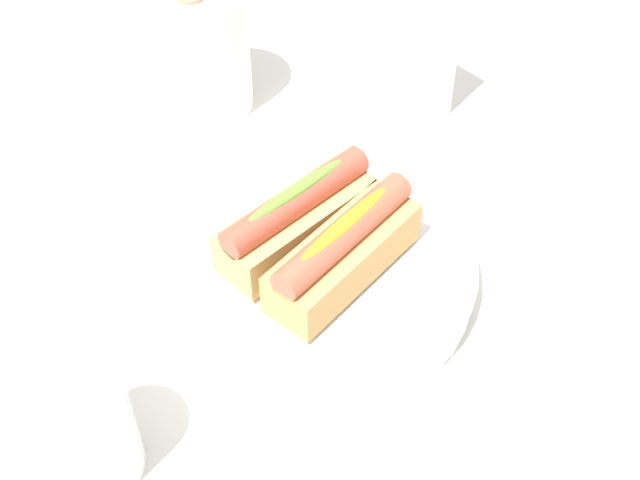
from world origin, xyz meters
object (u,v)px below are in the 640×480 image
(hotdog_front, at_px, (344,250))
(napkin_box, at_px, (405,68))
(water_glass, at_px, (88,435))
(paper_towel_roll, at_px, (198,53))
(hotdog_back, at_px, (297,217))
(serving_bowl, at_px, (320,269))

(hotdog_front, distance_m, napkin_box, 0.25)
(water_glass, distance_m, paper_towel_roll, 0.44)
(hotdog_back, distance_m, paper_towel_roll, 0.27)
(hotdog_back, distance_m, napkin_box, 0.23)
(hotdog_back, bearing_deg, water_glass, -170.08)
(hotdog_front, distance_m, hotdog_back, 0.06)
(paper_towel_roll, bearing_deg, water_glass, -138.15)
(hotdog_back, bearing_deg, serving_bowl, -88.13)
(paper_towel_roll, bearing_deg, hotdog_back, -109.29)
(paper_towel_roll, bearing_deg, serving_bowl, -107.35)
(serving_bowl, bearing_deg, hotdog_front, -88.13)
(hotdog_front, bearing_deg, serving_bowl, 91.87)
(napkin_box, bearing_deg, serving_bowl, -153.20)
(serving_bowl, xyz_separation_m, hotdog_back, (-0.00, 0.03, 0.04))
(hotdog_front, xyz_separation_m, paper_towel_roll, (0.09, 0.31, 0.00))
(hotdog_back, bearing_deg, paper_towel_roll, 70.71)
(water_glass, distance_m, napkin_box, 0.47)
(serving_bowl, distance_m, hotdog_front, 0.05)
(serving_bowl, bearing_deg, napkin_box, 25.38)
(hotdog_front, relative_size, paper_towel_roll, 1.15)
(serving_bowl, relative_size, napkin_box, 1.83)
(water_glass, xyz_separation_m, napkin_box, (0.46, 0.12, 0.04))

